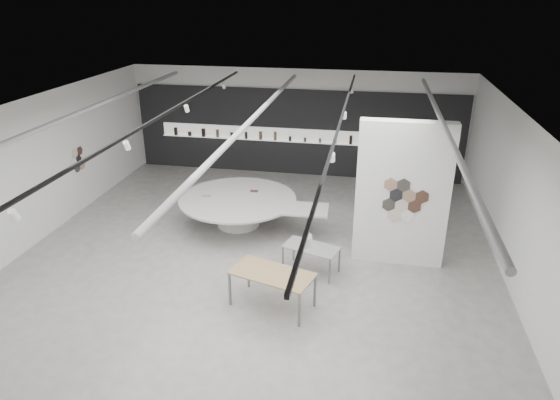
% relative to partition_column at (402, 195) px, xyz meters
% --- Properties ---
extents(room, '(12.02, 14.02, 3.82)m').
position_rel_partition_column_xyz_m(room, '(-3.59, -1.00, 0.27)').
color(room, '#9D9A94').
rests_on(room, ground).
extents(back_wall_display, '(11.80, 0.27, 3.10)m').
position_rel_partition_column_xyz_m(back_wall_display, '(-3.58, 5.94, -0.26)').
color(back_wall_display, black).
rests_on(back_wall_display, ground).
extents(partition_column, '(2.20, 0.38, 3.60)m').
position_rel_partition_column_xyz_m(partition_column, '(0.00, 0.00, 0.00)').
color(partition_column, white).
rests_on(partition_column, ground).
extents(display_island, '(4.38, 3.48, 0.86)m').
position_rel_partition_column_xyz_m(display_island, '(-4.37, 1.28, -1.24)').
color(display_island, white).
rests_on(display_island, ground).
extents(sample_table_wood, '(1.91, 1.34, 0.81)m').
position_rel_partition_column_xyz_m(sample_table_wood, '(-2.67, -2.46, -1.04)').
color(sample_table_wood, '#A58655').
rests_on(sample_table_wood, ground).
extents(sample_table_stone, '(1.45, 1.03, 0.67)m').
position_rel_partition_column_xyz_m(sample_table_stone, '(-2.04, -0.90, -1.18)').
color(sample_table_stone, gray).
rests_on(sample_table_stone, ground).
extents(kitchen_counter, '(1.66, 0.68, 1.30)m').
position_rel_partition_column_xyz_m(kitchen_counter, '(-0.03, 5.51, -1.33)').
color(kitchen_counter, white).
rests_on(kitchen_counter, ground).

